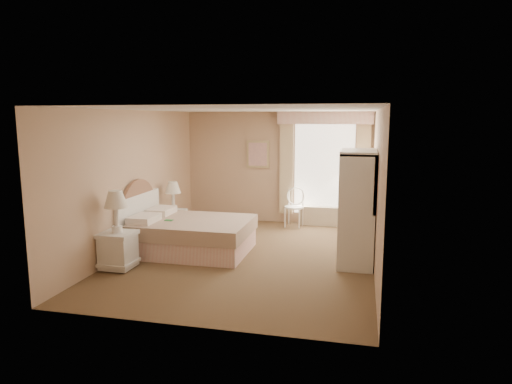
% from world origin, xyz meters
% --- Properties ---
extents(room, '(4.21, 5.51, 2.51)m').
position_xyz_m(room, '(0.00, 0.00, 1.25)').
color(room, brown).
rests_on(room, ground).
extents(window, '(2.05, 0.22, 2.51)m').
position_xyz_m(window, '(1.05, 2.65, 1.34)').
color(window, white).
rests_on(window, room).
extents(framed_art, '(0.52, 0.04, 0.62)m').
position_xyz_m(framed_art, '(-0.45, 2.71, 1.55)').
color(framed_art, tan).
rests_on(framed_art, room).
extents(bed, '(2.06, 1.55, 1.37)m').
position_xyz_m(bed, '(-1.13, 0.04, 0.33)').
color(bed, pink).
rests_on(bed, room).
extents(nightstand_near, '(0.51, 0.51, 1.23)m').
position_xyz_m(nightstand_near, '(-1.84, -1.09, 0.47)').
color(nightstand_near, silver).
rests_on(nightstand_near, room).
extents(nightstand_far, '(0.45, 0.45, 1.08)m').
position_xyz_m(nightstand_far, '(-1.84, 1.10, 0.41)').
color(nightstand_far, silver).
rests_on(nightstand_far, room).
extents(round_table, '(0.67, 0.67, 0.71)m').
position_xyz_m(round_table, '(1.75, 2.40, 0.48)').
color(round_table, white).
rests_on(round_table, room).
extents(cafe_chair, '(0.45, 0.45, 0.86)m').
position_xyz_m(cafe_chair, '(0.45, 2.42, 0.50)').
color(cafe_chair, white).
rests_on(cafe_chair, room).
extents(armoire, '(0.56, 1.12, 1.86)m').
position_xyz_m(armoire, '(1.81, 0.11, 0.77)').
color(armoire, silver).
rests_on(armoire, room).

